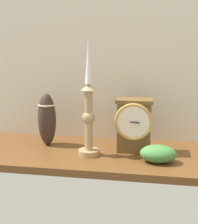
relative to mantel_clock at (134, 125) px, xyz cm
name	(u,v)px	position (x,y,z in cm)	size (l,w,h in cm)	color
ground_plane	(111,156)	(-7.53, -2.49, -10.76)	(100.00, 36.00, 2.40)	brown
back_wall	(119,54)	(-7.53, 16.01, 22.94)	(120.00, 2.00, 65.00)	beige
mantel_clock	(134,125)	(0.00, 0.00, 0.00)	(12.68, 9.37, 18.31)	brown
candlestick_tall_left	(89,114)	(-14.48, -6.30, 4.55)	(7.12, 7.12, 38.04)	#A4855B
tall_ceramic_vase	(47,119)	(-31.78, 2.26, 0.12)	(6.59, 6.59, 19.07)	#332520
ivy_sprig	(158,154)	(8.33, -9.32, -6.79)	(11.43, 8.00, 5.55)	#407C3C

